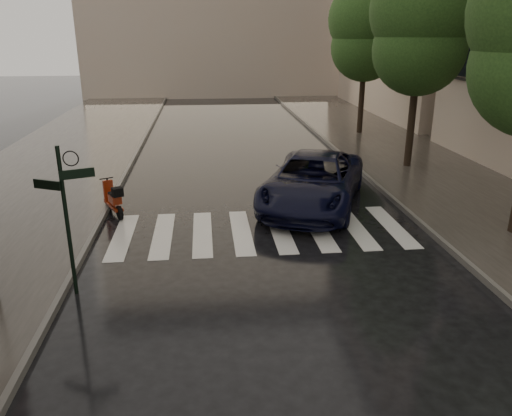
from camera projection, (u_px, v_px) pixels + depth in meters
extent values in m
plane|color=black|center=(112.00, 385.00, 7.61)|extent=(120.00, 120.00, 0.00)
cube|color=#38332D|center=(41.00, 177.00, 18.41)|extent=(6.00, 60.00, 0.12)
cube|color=#38332D|center=(425.00, 166.00, 19.86)|extent=(5.50, 60.00, 0.12)
cube|color=#595651|center=(126.00, 174.00, 18.70)|extent=(0.12, 60.00, 0.16)
cube|color=#595651|center=(357.00, 168.00, 19.58)|extent=(0.12, 60.00, 0.16)
cube|color=silver|center=(123.00, 236.00, 13.17)|extent=(0.50, 3.20, 0.01)
cube|color=silver|center=(163.00, 235.00, 13.27)|extent=(0.50, 3.20, 0.01)
cube|color=silver|center=(202.00, 233.00, 13.38)|extent=(0.50, 3.20, 0.01)
cube|color=silver|center=(241.00, 232.00, 13.48)|extent=(0.50, 3.20, 0.01)
cube|color=silver|center=(280.00, 230.00, 13.58)|extent=(0.50, 3.20, 0.01)
cube|color=silver|center=(318.00, 229.00, 13.69)|extent=(0.50, 3.20, 0.01)
cube|color=silver|center=(355.00, 227.00, 13.79)|extent=(0.50, 3.20, 0.01)
cube|color=silver|center=(392.00, 226.00, 13.89)|extent=(0.50, 3.20, 0.01)
cylinder|color=black|center=(67.00, 223.00, 9.79)|extent=(0.08, 0.08, 3.10)
cube|color=black|center=(77.00, 174.00, 9.49)|extent=(0.62, 0.26, 0.18)
cube|color=black|center=(47.00, 185.00, 9.50)|extent=(0.56, 0.29, 0.18)
cylinder|color=black|center=(413.00, 108.00, 19.02)|extent=(0.28, 0.28, 4.48)
sphere|color=#1B3A15|center=(419.00, 49.00, 18.30)|extent=(3.40, 3.40, 3.40)
sphere|color=#1B3A15|center=(423.00, 9.00, 17.85)|extent=(3.80, 3.80, 3.80)
cylinder|color=black|center=(362.00, 90.00, 25.62)|extent=(0.28, 0.28, 4.37)
sphere|color=#1B3A15|center=(365.00, 47.00, 24.93)|extent=(3.40, 3.40, 3.40)
sphere|color=#1B3A15|center=(367.00, 19.00, 24.48)|extent=(3.80, 3.80, 3.80)
cylinder|color=black|center=(120.00, 213.00, 14.27)|extent=(0.27, 0.42, 0.42)
cylinder|color=black|center=(108.00, 203.00, 15.15)|extent=(0.27, 0.42, 0.42)
cube|color=maroon|center=(113.00, 205.00, 14.71)|extent=(0.73, 1.14, 0.09)
cube|color=maroon|center=(115.00, 199.00, 14.44)|extent=(0.45, 0.55, 0.25)
cube|color=maroon|center=(108.00, 191.00, 14.91)|extent=(0.30, 0.22, 0.66)
cylinder|color=black|center=(106.00, 178.00, 14.86)|extent=(0.38, 0.21, 0.03)
cube|color=black|center=(117.00, 192.00, 14.09)|extent=(0.37, 0.36, 0.25)
imported|color=black|center=(313.00, 181.00, 15.29)|extent=(4.57, 6.26, 1.58)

